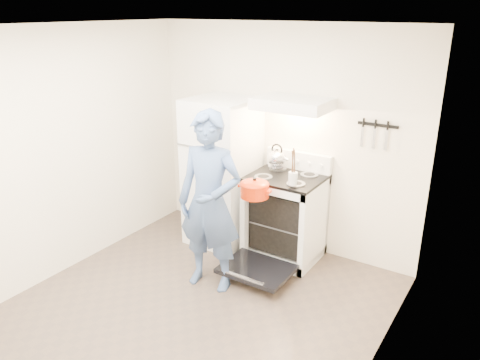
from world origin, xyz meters
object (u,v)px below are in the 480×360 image
refrigerator (222,172)px  stove_body (285,218)px  tea_kettle (277,157)px  person (210,203)px  dutch_oven (254,190)px

refrigerator → stove_body: 0.90m
tea_kettle → person: (-0.16, -1.01, -0.21)m
refrigerator → person: size_ratio=0.96×
tea_kettle → dutch_oven: size_ratio=0.84×
refrigerator → dutch_oven: refrigerator is taller
tea_kettle → person: size_ratio=0.17×
refrigerator → dutch_oven: 0.88m
dutch_oven → refrigerator: bearing=145.9°
refrigerator → stove_body: bearing=1.8°
tea_kettle → dutch_oven: 0.66m
stove_body → tea_kettle: 0.68m
refrigerator → tea_kettle: refrigerator is taller
tea_kettle → dutch_oven: tea_kettle is taller
stove_body → refrigerator: bearing=-178.2°
refrigerator → person: 0.98m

